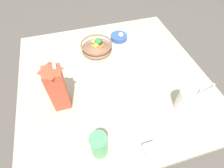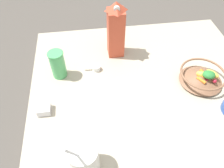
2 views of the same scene
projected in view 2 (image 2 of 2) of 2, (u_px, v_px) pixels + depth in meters
ground_plane at (149, 98)px, 1.05m from camera, size 6.00×6.00×0.00m
countertop at (149, 96)px, 1.03m from camera, size 1.11×1.11×0.04m
fruit_bowl at (202, 76)px, 1.04m from camera, size 0.21×0.21×0.08m
milk_carton at (116, 30)px, 1.10m from camera, size 0.08×0.08×0.30m
yogurt_tub at (84, 158)px, 0.74m from camera, size 0.11×0.10×0.24m
drinking_cup at (58, 64)px, 1.04m from camera, size 0.08×0.08×0.14m
spice_jar at (44, 109)px, 0.94m from camera, size 0.06×0.06×0.03m
measuring_scoop at (96, 68)px, 1.12m from camera, size 0.08×0.04×0.03m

